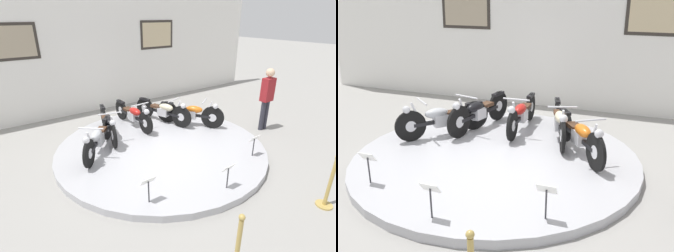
% 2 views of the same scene
% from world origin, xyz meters
% --- Properties ---
extents(ground_plane, '(60.00, 60.00, 0.00)m').
position_xyz_m(ground_plane, '(0.00, 0.00, 0.00)').
color(ground_plane, gray).
extents(display_platform, '(5.04, 5.04, 0.15)m').
position_xyz_m(display_platform, '(0.00, 0.00, 0.07)').
color(display_platform, '#ADADB2').
rests_on(display_platform, ground_plane).
extents(back_wall, '(14.00, 0.22, 4.42)m').
position_xyz_m(back_wall, '(0.00, 3.88, 2.21)').
color(back_wall, white).
rests_on(back_wall, ground_plane).
extents(motorcycle_silver, '(1.29, 1.55, 0.78)m').
position_xyz_m(motorcycle_silver, '(-1.39, 0.53, 0.52)').
color(motorcycle_silver, black).
rests_on(motorcycle_silver, display_platform).
extents(motorcycle_black, '(0.61, 1.97, 0.80)m').
position_xyz_m(motorcycle_black, '(-0.87, 1.16, 0.54)').
color(motorcycle_black, black).
rests_on(motorcycle_black, display_platform).
extents(motorcycle_red, '(0.54, 1.96, 0.78)m').
position_xyz_m(motorcycle_red, '(0.00, 1.41, 0.52)').
color(motorcycle_red, black).
rests_on(motorcycle_red, display_platform).
extents(motorcycle_cream, '(0.73, 1.90, 0.79)m').
position_xyz_m(motorcycle_cream, '(0.87, 1.16, 0.53)').
color(motorcycle_cream, black).
rests_on(motorcycle_cream, display_platform).
extents(motorcycle_orange, '(1.18, 1.67, 0.80)m').
position_xyz_m(motorcycle_orange, '(1.39, 0.53, 0.53)').
color(motorcycle_orange, black).
rests_on(motorcycle_orange, display_platform).
extents(info_placard_front_left, '(0.26, 0.11, 0.51)m').
position_xyz_m(info_placard_front_left, '(-1.39, -1.67, 0.51)').
color(info_placard_front_left, '#333338').
rests_on(info_placard_front_left, display_platform).
extents(info_placard_front_centre, '(0.26, 0.11, 0.51)m').
position_xyz_m(info_placard_front_centre, '(0.00, -2.17, 0.51)').
color(info_placard_front_centre, '#333338').
rests_on(info_placard_front_centre, display_platform).
extents(info_placard_front_right, '(0.26, 0.11, 0.51)m').
position_xyz_m(info_placard_front_right, '(1.39, -1.67, 0.51)').
color(info_placard_front_right, '#333338').
rests_on(info_placard_front_right, display_platform).
extents(visitor_standing, '(0.36, 0.24, 1.79)m').
position_xyz_m(visitor_standing, '(3.16, -0.66, 1.02)').
color(visitor_standing, '#2D2D38').
rests_on(visitor_standing, ground_plane).
extents(stanchion_post_right_of_entry, '(0.28, 0.28, 1.02)m').
position_xyz_m(stanchion_post_right_of_entry, '(1.18, -3.40, 0.34)').
color(stanchion_post_right_of_entry, tan).
rests_on(stanchion_post_right_of_entry, ground_plane).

